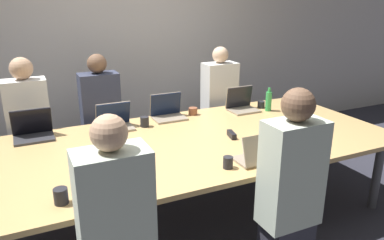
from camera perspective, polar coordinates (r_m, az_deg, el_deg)
ground_plane at (r=3.59m, az=-1.27°, el=-14.29°), size 24.00×24.00×0.00m
curtain_wall at (r=4.85m, az=-10.73°, el=11.67°), size 12.00×0.06×2.80m
conference_table at (r=3.27m, az=-1.35°, el=-4.05°), size 3.77×1.65×0.73m
laptop_far_midleft at (r=3.63m, az=-11.71°, el=-0.16°), size 0.33×0.25×0.25m
person_far_midleft at (r=4.12m, az=-13.63°, el=-0.11°), size 0.40×0.24×1.38m
cup_far_midleft at (r=3.64m, az=-7.23°, el=-0.27°), size 0.08×0.08×0.10m
laptop_far_left at (r=3.60m, az=-23.08°, el=-1.39°), size 0.34×0.26×0.26m
person_far_left at (r=4.04m, az=-23.45°, el=-1.36°), size 0.40×0.24×1.40m
laptop_near_midright at (r=2.88m, az=10.10°, el=-5.15°), size 0.32×0.23×0.23m
person_near_midright at (r=2.65m, az=14.73°, el=-10.54°), size 0.40×0.24×1.40m
cup_near_midright at (r=2.77m, az=5.51°, el=-6.46°), size 0.07×0.07×0.09m
laptop_far_right at (r=4.17m, az=7.53°, el=2.48°), size 0.32×0.25×0.26m
person_far_right at (r=4.62m, az=4.16°, el=2.29°), size 0.40×0.24×1.38m
cup_far_right at (r=4.30m, az=10.48°, el=2.33°), size 0.08×0.08×0.08m
bottle_far_right at (r=4.19m, az=11.59°, el=2.87°), size 0.07×0.07×0.26m
laptop_near_left at (r=2.41m, az=-13.83°, el=-10.14°), size 0.31×0.25×0.25m
person_near_left at (r=2.21m, az=-11.41°, el=-17.07°), size 0.40×0.24×1.38m
cup_near_left at (r=2.44m, az=-19.35°, el=-10.89°), size 0.09×0.09×0.10m
bottle_near_left at (r=2.61m, az=-9.61°, el=-6.80°), size 0.07×0.07×0.24m
laptop_far_center at (r=3.87m, az=-3.75°, el=1.36°), size 0.33×0.25×0.26m
cup_far_center at (r=3.98m, az=0.14°, el=1.35°), size 0.09×0.09×0.08m
stapler at (r=3.36m, az=6.06°, el=-2.23°), size 0.07×0.16×0.05m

